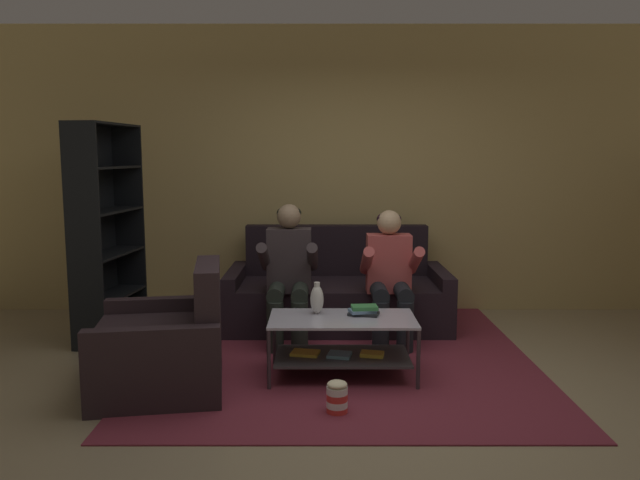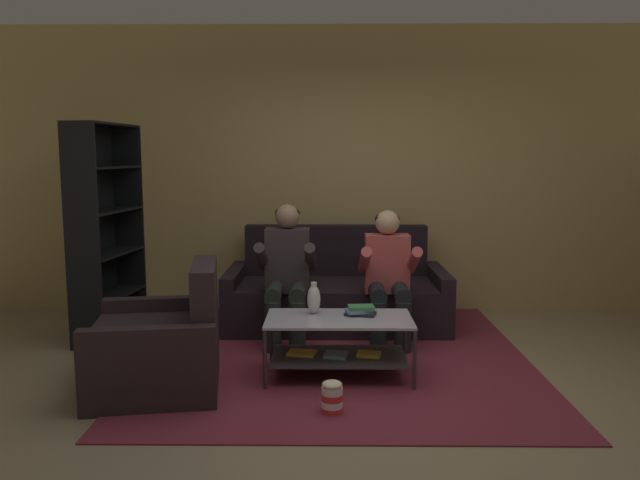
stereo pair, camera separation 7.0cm
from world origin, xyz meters
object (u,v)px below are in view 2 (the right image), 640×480
object	(u,v)px
vase	(314,299)
popcorn_tub	(332,397)
armchair	(161,348)
couch	(336,295)
coffee_table	(338,338)
book_stack	(360,311)
person_seated_right	(388,272)
person_seated_left	(287,269)
bookshelf	(103,258)

from	to	relation	value
vase	popcorn_tub	size ratio (longest dim) A/B	1.11
vase	armchair	world-z (taller)	armchair
couch	vase	distance (m)	1.34
coffee_table	book_stack	distance (m)	0.26
coffee_table	armchair	distance (m)	1.25
person_seated_right	coffee_table	distance (m)	1.01
couch	book_stack	xyz separation A→B (m)	(0.16, -1.34, 0.19)
person_seated_left	couch	bearing A→B (deg)	52.86
couch	person_seated_left	distance (m)	0.80
coffee_table	armchair	xyz separation A→B (m)	(-1.23, -0.22, -0.01)
couch	person_seated_right	size ratio (longest dim) A/B	1.80
book_stack	vase	bearing A→B (deg)	173.17
person_seated_left	book_stack	xyz separation A→B (m)	(0.59, -0.77, -0.17)
person_seated_left	coffee_table	distance (m)	1.01
book_stack	bookshelf	bearing A→B (deg)	157.67
couch	coffee_table	world-z (taller)	couch
vase	book_stack	world-z (taller)	vase
couch	coffee_table	distance (m)	1.42
coffee_table	book_stack	size ratio (longest dim) A/B	4.30
vase	popcorn_tub	xyz separation A→B (m)	(0.13, -0.77, -0.45)
popcorn_tub	couch	bearing A→B (deg)	88.40
popcorn_tub	book_stack	bearing A→B (deg)	73.64
couch	coffee_table	bearing A→B (deg)	-90.22
person_seated_right	vase	xyz separation A→B (m)	(-0.62, -0.72, -0.07)
couch	person_seated_right	xyz separation A→B (m)	(0.43, -0.58, 0.33)
coffee_table	vase	distance (m)	0.34
couch	armchair	distance (m)	2.06
person_seated_right	vase	size ratio (longest dim) A/B	4.82
vase	person_seated_left	bearing A→B (deg)	108.60
coffee_table	popcorn_tub	size ratio (longest dim) A/B	4.95
person_seated_right	popcorn_tub	world-z (taller)	person_seated_right
coffee_table	bookshelf	distance (m)	2.32
couch	bookshelf	bearing A→B (deg)	-168.22
couch	vase	world-z (taller)	couch
couch	person_seated_right	bearing A→B (deg)	-53.10
person_seated_left	coffee_table	size ratio (longest dim) A/B	1.13
coffee_table	book_stack	xyz separation A→B (m)	(0.16, 0.08, 0.19)
popcorn_tub	coffee_table	bearing A→B (deg)	85.42
person_seated_right	book_stack	distance (m)	0.83
person_seated_left	popcorn_tub	bearing A→B (deg)	-75.96
bookshelf	popcorn_tub	xyz separation A→B (m)	(2.00, -1.64, -0.60)
person_seated_right	bookshelf	xyz separation A→B (m)	(-2.49, 0.15, 0.09)
book_stack	popcorn_tub	distance (m)	0.85
vase	coffee_table	bearing A→B (deg)	-33.28
vase	book_stack	distance (m)	0.35
armchair	bookshelf	bearing A→B (deg)	124.15
couch	person_seated_right	world-z (taller)	person_seated_right
armchair	person_seated_right	bearing A→B (deg)	32.55
book_stack	armchair	size ratio (longest dim) A/B	0.23
coffee_table	popcorn_tub	world-z (taller)	coffee_table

